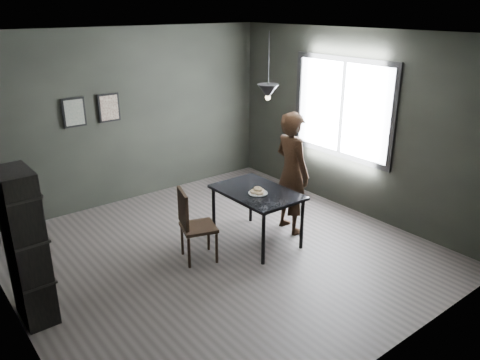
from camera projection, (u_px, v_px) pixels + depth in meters
ground at (222, 253)px, 6.22m from camera, size 5.00×5.00×0.00m
back_wall at (130, 117)px, 7.57m from camera, size 5.00×0.10×2.80m
ceiling at (218, 34)px, 5.24m from camera, size 5.00×5.00×0.02m
window_assembly at (342, 108)px, 7.23m from camera, size 0.04×1.96×1.56m
cafe_table at (257, 196)px, 6.33m from camera, size 0.80×1.20×0.75m
white_plate at (258, 194)px, 6.20m from camera, size 0.23×0.23×0.01m
donut_pile at (258, 191)px, 6.19m from camera, size 0.20×0.20×0.09m
woman at (292, 173)px, 6.60m from camera, size 0.49×0.68×1.76m
wood_chair at (192, 221)px, 5.89m from camera, size 0.53×0.53×0.97m
shelf_unit at (26, 248)px, 4.69m from camera, size 0.31×0.55×1.65m
pendant_lamp at (268, 91)px, 6.06m from camera, size 0.28×0.28×0.86m
framed_print_left at (74, 112)px, 6.96m from camera, size 0.34×0.04×0.44m
framed_print_right at (109, 108)px, 7.27m from camera, size 0.34×0.04×0.44m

